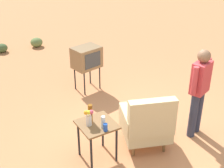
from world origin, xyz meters
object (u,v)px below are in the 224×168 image
object	(u,v)px
side_table	(97,129)
soda_can_blue	(105,127)
tv_on_stand	(87,58)
bottle_short_clear	(103,122)
person_standing	(199,88)
bottle_tall_amber	(90,113)
flower_vase	(89,117)
armchair	(147,123)

from	to	relation	value
side_table	soda_can_blue	world-z (taller)	soda_can_blue
side_table	tv_on_stand	size ratio (longest dim) A/B	0.66
tv_on_stand	bottle_short_clear	size ratio (longest dim) A/B	5.15
person_standing	bottle_short_clear	xyz separation A→B (m)	(1.80, -0.16, -0.16)
person_standing	bottle_tall_amber	size ratio (longest dim) A/B	5.47
bottle_short_clear	soda_can_blue	bearing A→B (deg)	81.96
tv_on_stand	bottle_short_clear	bearing A→B (deg)	69.04
bottle_tall_amber	soda_can_blue	xyz separation A→B (m)	(-0.08, 0.34, -0.09)
bottle_tall_amber	soda_can_blue	world-z (taller)	bottle_tall_amber
bottle_short_clear	side_table	bearing A→B (deg)	-75.18
bottle_short_clear	flower_vase	bearing A→B (deg)	-47.12
armchair	bottle_short_clear	size ratio (longest dim) A/B	5.30
side_table	bottle_tall_amber	xyz separation A→B (m)	(0.05, -0.11, 0.25)
soda_can_blue	side_table	bearing A→B (deg)	-84.03
side_table	soda_can_blue	size ratio (longest dim) A/B	5.56
tv_on_stand	soda_can_blue	distance (m)	2.63
armchair	soda_can_blue	bearing A→B (deg)	3.22
person_standing	flower_vase	xyz separation A→B (m)	(1.96, -0.33, -0.11)
side_table	bottle_tall_amber	world-z (taller)	bottle_tall_amber
person_standing	bottle_tall_amber	bearing A→B (deg)	-12.06
armchair	flower_vase	xyz separation A→B (m)	(0.97, -0.21, 0.33)
side_table	bottle_short_clear	world-z (taller)	bottle_short_clear
armchair	person_standing	size ratio (longest dim) A/B	0.65
armchair	soda_can_blue	size ratio (longest dim) A/B	8.69
tv_on_stand	flower_vase	size ratio (longest dim) A/B	3.89
bottle_tall_amber	flower_vase	xyz separation A→B (m)	(0.07, 0.08, -0.00)
soda_can_blue	armchair	bearing A→B (deg)	-176.78
person_standing	bottle_tall_amber	world-z (taller)	person_standing
tv_on_stand	bottle_tall_amber	bearing A→B (deg)	64.80
tv_on_stand	flower_vase	distance (m)	2.45
tv_on_stand	flower_vase	xyz separation A→B (m)	(1.07, 2.20, 0.04)
side_table	bottle_short_clear	xyz separation A→B (m)	(-0.04, 0.14, 0.20)
bottle_short_clear	person_standing	bearing A→B (deg)	174.95
tv_on_stand	flower_vase	bearing A→B (deg)	64.18
side_table	flower_vase	bearing A→B (deg)	-14.03
person_standing	armchair	bearing A→B (deg)	-6.63
bottle_tall_amber	soda_can_blue	bearing A→B (deg)	103.22
person_standing	flower_vase	distance (m)	1.99
side_table	person_standing	distance (m)	1.90
side_table	tv_on_stand	world-z (taller)	tv_on_stand
tv_on_stand	person_standing	xyz separation A→B (m)	(-0.89, 2.53, 0.16)
soda_can_blue	bottle_tall_amber	bearing A→B (deg)	-76.78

